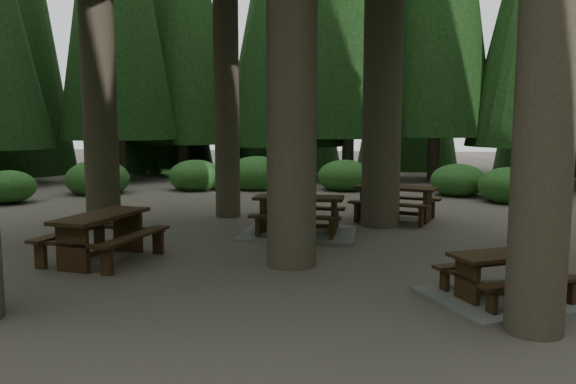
# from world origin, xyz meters

# --- Properties ---
(ground) EXTENTS (80.00, 80.00, 0.00)m
(ground) POSITION_xyz_m (0.00, 0.00, 0.00)
(ground) COLOR #585048
(ground) RESTS_ON ground
(picnic_table_a) EXTENTS (2.49, 2.33, 0.67)m
(picnic_table_a) POSITION_xyz_m (3.96, -1.32, 0.21)
(picnic_table_a) COLOR gray
(picnic_table_a) RESTS_ON ground
(picnic_table_b) EXTENTS (1.89, 2.19, 0.84)m
(picnic_table_b) POSITION_xyz_m (-2.54, 0.01, 0.56)
(picnic_table_b) COLOR black
(picnic_table_b) RESTS_ON ground
(picnic_table_c) EXTENTS (2.52, 2.10, 0.84)m
(picnic_table_c) POSITION_xyz_m (0.61, 2.89, 0.29)
(picnic_table_c) COLOR gray
(picnic_table_c) RESTS_ON ground
(picnic_table_d) EXTENTS (2.36, 2.12, 0.85)m
(picnic_table_d) POSITION_xyz_m (2.80, 4.96, 0.57)
(picnic_table_d) COLOR black
(picnic_table_d) RESTS_ON ground
(shrub_ring) EXTENTS (23.86, 24.64, 1.49)m
(shrub_ring) POSITION_xyz_m (0.70, 0.75, 0.40)
(shrub_ring) COLOR #1F551D
(shrub_ring) RESTS_ON ground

